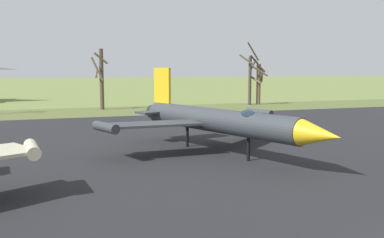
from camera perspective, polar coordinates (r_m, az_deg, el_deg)
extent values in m
cube|color=black|center=(24.33, 6.03, -5.29)|extent=(91.50, 47.58, 0.05)
cube|color=#576131|center=(52.54, -8.01, 1.14)|extent=(151.50, 12.00, 0.06)
cylinder|color=#B7B293|center=(17.89, -21.17, -3.89)|extent=(0.75, 2.30, 0.53)
cylinder|color=#33383D|center=(25.04, 3.25, -0.19)|extent=(5.54, 12.24, 1.44)
cone|color=yellow|center=(20.28, 17.26, -2.11)|extent=(1.97, 2.46, 1.33)
cylinder|color=black|center=(30.17, -5.10, 0.97)|extent=(1.22, 1.08, 1.01)
ellipsoid|color=#19232D|center=(23.08, 7.75, 0.16)|extent=(0.95, 1.80, 0.90)
cube|color=#33383D|center=(24.19, -5.46, -0.71)|extent=(5.54, 2.18, 0.13)
cube|color=#33383D|center=(28.60, 6.27, 0.43)|extent=(5.65, 5.14, 0.13)
cylinder|color=#33383D|center=(23.23, -11.81, -1.13)|extent=(1.28, 2.35, 0.54)
cylinder|color=#33383D|center=(30.93, 9.24, 0.85)|extent=(1.28, 2.35, 0.54)
cube|color=yellow|center=(29.28, -4.13, 4.64)|extent=(0.77, 1.78, 2.46)
cube|color=#33383D|center=(28.76, -5.85, 0.90)|extent=(1.97, 1.81, 0.13)
cube|color=#33383D|center=(30.01, -2.35, 1.17)|extent=(1.97, 1.81, 0.13)
cylinder|color=black|center=(23.32, 7.77, -4.22)|extent=(0.19, 0.19, 1.34)
cylinder|color=black|center=(27.31, -0.64, -2.55)|extent=(0.19, 0.19, 1.34)
cylinder|color=brown|center=(54.39, -12.35, 5.34)|extent=(0.54, 0.54, 7.82)
cylinder|color=brown|center=(54.46, -13.01, 6.22)|extent=(0.55, 1.37, 1.25)
cylinder|color=brown|center=(53.61, -12.44, 8.17)|extent=(1.75, 0.49, 1.51)
cylinder|color=brown|center=(53.73, -12.94, 6.74)|extent=(1.50, 1.52, 3.02)
cylinder|color=#42382D|center=(61.06, 7.98, 5.21)|extent=(0.45, 0.45, 7.08)
cylinder|color=#42382D|center=(60.53, 8.56, 8.10)|extent=(1.68, 0.79, 1.37)
cylinder|color=#42382D|center=(60.34, 8.42, 9.20)|extent=(1.91, 0.22, 2.62)
cylinder|color=#42382D|center=(60.06, 7.56, 8.08)|extent=(1.61, 2.02, 1.62)
cylinder|color=#42382D|center=(61.53, 8.34, 7.14)|extent=(0.75, 1.28, 2.14)
cylinder|color=brown|center=(62.11, 9.15, 4.72)|extent=(0.63, 0.63, 6.01)
cylinder|color=brown|center=(60.93, 9.34, 6.54)|extent=(2.38, 1.08, 1.64)
cylinder|color=brown|center=(61.36, 8.78, 5.35)|extent=(1.24, 1.69, 1.20)
cylinder|color=brown|center=(62.12, 9.61, 5.85)|extent=(0.75, 1.23, 1.78)
cylinder|color=brown|center=(61.52, 9.46, 6.94)|extent=(1.50, 0.37, 1.37)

